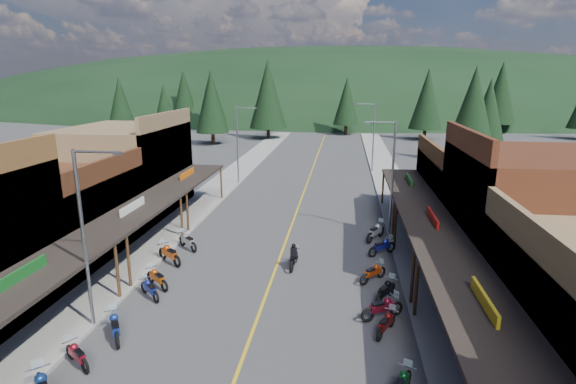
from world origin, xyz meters
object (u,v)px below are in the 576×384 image
(streetlight_2, at_px, (390,173))
(pine_10, at_px, (212,103))
(streetlight_0, at_px, (86,232))
(bike_east_9, at_px, (382,246))
(pine_11, at_px, (473,107))
(bike_east_5, at_px, (386,323))
(bike_west_5, at_px, (115,326))
(streetlight_1, at_px, (239,142))
(pine_8, at_px, (165,112))
(bike_east_7, at_px, (386,290))
(pine_0, at_px, (120,101))
(pine_2, at_px, (268,94))
(shop_east_3, at_px, (478,192))
(bike_east_4, at_px, (401,384))
(shop_east_2, at_px, (531,217))
(pedestrian_east_a, at_px, (453,305))
(shop_west_2, at_px, (56,216))
(bike_west_6, at_px, (150,288))
(pine_1, at_px, (211,96))
(pine_4, at_px, (427,99))
(bike_west_8, at_px, (169,253))
(pine_9, at_px, (488,110))
(pedestrian_east_b, at_px, (399,202))
(bike_west_9, at_px, (188,240))
(shop_west_3, at_px, (127,170))
(bike_west_4, at_px, (77,354))
(bike_east_8, at_px, (373,272))
(rider_on_bike, at_px, (294,257))
(bike_east_10, at_px, (376,231))
(pine_3, at_px, (347,101))
(bike_east_6, at_px, (382,307))
(streetlight_3, at_px, (372,134))
(pine_7, at_px, (184,94))
(pine_5, at_px, (501,93))

(streetlight_2, distance_m, pine_10, 48.91)
(streetlight_0, xyz_separation_m, bike_east_9, (13.25, 10.14, -3.86))
(pine_11, height_order, bike_east_5, pine_11)
(bike_west_5, bearing_deg, streetlight_1, 59.93)
(pine_8, distance_m, bike_east_5, 53.12)
(bike_east_7, bearing_deg, streetlight_0, -132.85)
(pine_0, bearing_deg, bike_west_5, -63.46)
(pine_2, bearing_deg, streetlight_0, -87.27)
(pine_8, distance_m, pine_11, 42.06)
(streetlight_0, bearing_deg, bike_east_9, 37.44)
(shop_east_3, height_order, bike_east_4, shop_east_3)
(pine_2, height_order, bike_west_5, pine_2)
(shop_east_2, xyz_separation_m, pedestrian_east_a, (-5.06, -5.60, -2.49))
(shop_west_2, height_order, pine_0, pine_0)
(bike_west_6, bearing_deg, streetlight_2, -7.04)
(pine_1, relative_size, bike_east_4, 6.33)
(shop_west_2, bearing_deg, bike_east_7, -10.39)
(pine_4, bearing_deg, bike_east_4, -99.93)
(bike_west_8, bearing_deg, pine_8, 60.51)
(streetlight_0, distance_m, bike_east_9, 17.13)
(pine_9, distance_m, pedestrian_east_b, 35.91)
(bike_east_9, height_order, pedestrian_east_b, pedestrian_east_b)
(shop_east_3, xyz_separation_m, bike_west_9, (-19.86, -7.72, -1.92))
(bike_west_9, height_order, pedestrian_east_a, pedestrian_east_a)
(shop_west_3, relative_size, bike_west_4, 5.83)
(bike_east_8, bearing_deg, shop_east_2, 52.94)
(bike_east_8, distance_m, rider_on_bike, 4.67)
(shop_west_2, xyz_separation_m, bike_east_9, (20.05, 2.44, -1.93))
(streetlight_2, xyz_separation_m, bike_east_10, (-0.90, -1.22, -3.79))
(pine_11, distance_m, bike_east_4, 49.53)
(pine_3, distance_m, bike_west_8, 65.86)
(streetlight_2, bearing_deg, shop_west_3, 170.96)
(shop_west_3, xyz_separation_m, bike_east_4, (19.70, -20.33, -2.96))
(bike_east_6, bearing_deg, streetlight_2, 144.68)
(pine_11, xyz_separation_m, bike_west_9, (-26.11, -34.42, -6.58))
(pine_3, bearing_deg, streetlight_2, -87.09)
(pine_0, xyz_separation_m, bike_east_4, (45.92, -71.03, -5.92))
(bike_west_6, bearing_deg, shop_west_2, 100.88)
(bike_east_6, height_order, bike_east_8, bike_east_6)
(pine_11, bearing_deg, bike_west_8, -125.68)
(streetlight_3, bearing_deg, bike_east_6, -92.13)
(pine_7, bearing_deg, bike_west_9, -70.33)
(bike_west_6, bearing_deg, bike_east_7, -42.46)
(pedestrian_east_a, bearing_deg, pine_3, -156.19)
(shop_west_3, xyz_separation_m, bike_west_5, (8.13, -18.06, -2.90))
(streetlight_3, bearing_deg, pine_5, 57.22)
(pine_1, xyz_separation_m, pedestrian_east_a, (32.72, -73.90, -6.21))
(streetlight_1, xyz_separation_m, bike_east_7, (12.95, -23.92, -3.86))
(bike_east_8, bearing_deg, bike_west_6, -120.79)
(bike_east_5, bearing_deg, streetlight_2, 112.10)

